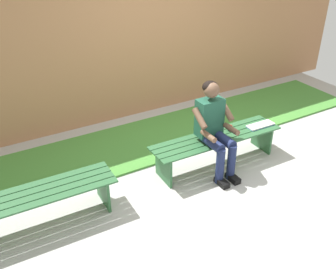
{
  "coord_description": "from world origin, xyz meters",
  "views": [
    {
      "loc": [
        2.77,
        3.46,
        2.96
      ],
      "look_at": [
        0.85,
        0.15,
        0.78
      ],
      "focal_mm": 40.5,
      "sensor_mm": 36.0,
      "label": 1
    }
  ],
  "objects_px": {
    "bench_far": "(35,201)",
    "apple": "(230,128)",
    "bench_near": "(216,143)",
    "person_seated": "(215,126)",
    "book_open": "(260,125)"
  },
  "relations": [
    {
      "from": "bench_far",
      "to": "book_open",
      "type": "height_order",
      "value": "book_open"
    },
    {
      "from": "bench_near",
      "to": "bench_far",
      "type": "xyz_separation_m",
      "value": [
        2.42,
        0.0,
        -0.0
      ]
    },
    {
      "from": "bench_near",
      "to": "apple",
      "type": "height_order",
      "value": "apple"
    },
    {
      "from": "bench_near",
      "to": "person_seated",
      "type": "bearing_deg",
      "value": 37.07
    },
    {
      "from": "bench_far",
      "to": "person_seated",
      "type": "xyz_separation_m",
      "value": [
        -2.29,
        0.1,
        0.34
      ]
    },
    {
      "from": "bench_near",
      "to": "bench_far",
      "type": "relative_size",
      "value": 1.06
    },
    {
      "from": "bench_near",
      "to": "apple",
      "type": "relative_size",
      "value": 21.89
    },
    {
      "from": "apple",
      "to": "book_open",
      "type": "bearing_deg",
      "value": 165.59
    },
    {
      "from": "bench_near",
      "to": "person_seated",
      "type": "xyz_separation_m",
      "value": [
        0.13,
        0.1,
        0.34
      ]
    },
    {
      "from": "bench_far",
      "to": "bench_near",
      "type": "bearing_deg",
      "value": -180.0
    },
    {
      "from": "person_seated",
      "to": "bench_far",
      "type": "bearing_deg",
      "value": -2.47
    },
    {
      "from": "bench_far",
      "to": "apple",
      "type": "distance_m",
      "value": 2.68
    },
    {
      "from": "person_seated",
      "to": "book_open",
      "type": "height_order",
      "value": "person_seated"
    },
    {
      "from": "bench_far",
      "to": "apple",
      "type": "bearing_deg",
      "value": -178.82
    },
    {
      "from": "book_open",
      "to": "bench_near",
      "type": "bearing_deg",
      "value": -3.73
    }
  ]
}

